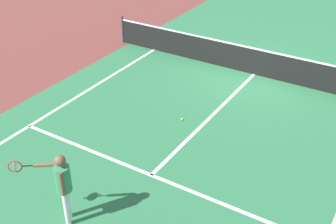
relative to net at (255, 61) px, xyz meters
The scene contains 8 objects.
ground_plane 0.49m from the net, ahead, with size 60.00×60.00×0.00m, color brown.
court_surface_inbounds 0.49m from the net, ahead, with size 10.62×24.40×0.00m, color #2D7247.
line_sideline_left 7.24m from the net, 124.66° to the right, with size 0.10×11.89×0.01m, color white.
line_service_near 6.42m from the net, 90.00° to the right, with size 8.22×0.10×0.01m, color white.
line_center_service 3.24m from the net, 90.00° to the right, with size 0.10×6.40×0.01m, color white.
net is the anchor object (origin of this frame).
player_near 8.59m from the net, 94.52° to the right, with size 1.10×0.68×1.67m.
tennis_ball_mid_court 3.95m from the net, 99.05° to the right, with size 0.07×0.07×0.07m, color #CCE033.
Camera 1 is at (4.64, -13.15, 6.68)m, focal length 46.97 mm.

